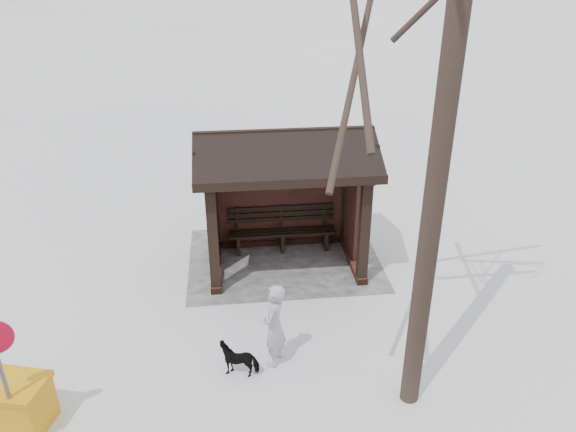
# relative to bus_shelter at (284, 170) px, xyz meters

# --- Properties ---
(ground) EXTENTS (120.00, 120.00, 0.00)m
(ground) POSITION_rel_bus_shelter_xyz_m (0.00, 0.16, -2.17)
(ground) COLOR silver
(ground) RESTS_ON ground
(trampled_patch) EXTENTS (4.20, 3.20, 0.02)m
(trampled_patch) POSITION_rel_bus_shelter_xyz_m (0.00, -0.04, -2.16)
(trampled_patch) COLOR #98999E
(trampled_patch) RESTS_ON ground
(bus_shelter) EXTENTS (3.60, 2.40, 3.09)m
(bus_shelter) POSITION_rel_bus_shelter_xyz_m (0.00, 0.00, 0.00)
(bus_shelter) COLOR #341B13
(bus_shelter) RESTS_ON ground
(pedestrian) EXTENTS (0.56, 0.65, 1.52)m
(pedestrian) POSITION_rel_bus_shelter_xyz_m (0.51, 3.31, -1.41)
(pedestrian) COLOR #A599B4
(pedestrian) RESTS_ON ground
(dog) EXTENTS (0.73, 0.44, 0.57)m
(dog) POSITION_rel_bus_shelter_xyz_m (1.11, 3.47, -1.88)
(dog) COLOR black
(dog) RESTS_ON ground
(grit_bin) EXTENTS (1.18, 0.96, 0.79)m
(grit_bin) POSITION_rel_bus_shelter_xyz_m (4.41, 4.23, -1.76)
(grit_bin) COLOR #C8840B
(grit_bin) RESTS_ON ground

